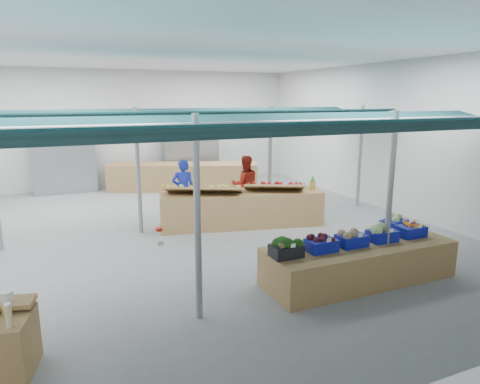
{
  "coord_description": "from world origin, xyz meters",
  "views": [
    {
      "loc": [
        -2.78,
        -9.58,
        3.2
      ],
      "look_at": [
        0.71,
        -1.6,
        1.28
      ],
      "focal_mm": 32.0,
      "sensor_mm": 36.0,
      "label": 1
    }
  ],
  "objects_px": {
    "veg_counter": "(359,262)",
    "vendor_right": "(245,184)",
    "crate_stack": "(383,251)",
    "vendor_left": "(183,190)",
    "fruit_counter": "(241,209)"
  },
  "relations": [
    {
      "from": "fruit_counter",
      "to": "crate_stack",
      "type": "relative_size",
      "value": 7.03
    },
    {
      "from": "vendor_right",
      "to": "crate_stack",
      "type": "bearing_deg",
      "value": 113.16
    },
    {
      "from": "vendor_right",
      "to": "veg_counter",
      "type": "bearing_deg",
      "value": 102.24
    },
    {
      "from": "fruit_counter",
      "to": "vendor_right",
      "type": "height_order",
      "value": "vendor_right"
    },
    {
      "from": "veg_counter",
      "to": "vendor_left",
      "type": "distance_m",
      "value": 5.35
    },
    {
      "from": "vendor_left",
      "to": "vendor_right",
      "type": "relative_size",
      "value": 1.0
    },
    {
      "from": "vendor_left",
      "to": "veg_counter",
      "type": "bearing_deg",
      "value": 121.99
    },
    {
      "from": "veg_counter",
      "to": "vendor_right",
      "type": "distance_m",
      "value": 5.05
    },
    {
      "from": "fruit_counter",
      "to": "veg_counter",
      "type": "bearing_deg",
      "value": -69.21
    },
    {
      "from": "veg_counter",
      "to": "vendor_left",
      "type": "bearing_deg",
      "value": 109.49
    },
    {
      "from": "fruit_counter",
      "to": "crate_stack",
      "type": "height_order",
      "value": "fruit_counter"
    },
    {
      "from": "veg_counter",
      "to": "vendor_right",
      "type": "bearing_deg",
      "value": 89.74
    },
    {
      "from": "fruit_counter",
      "to": "vendor_left",
      "type": "bearing_deg",
      "value": 150.22
    },
    {
      "from": "veg_counter",
      "to": "crate_stack",
      "type": "bearing_deg",
      "value": 23.45
    },
    {
      "from": "veg_counter",
      "to": "fruit_counter",
      "type": "height_order",
      "value": "fruit_counter"
    }
  ]
}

